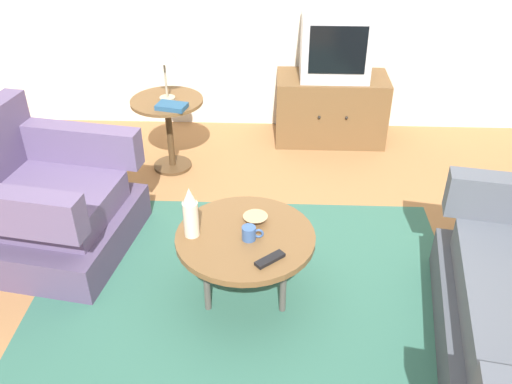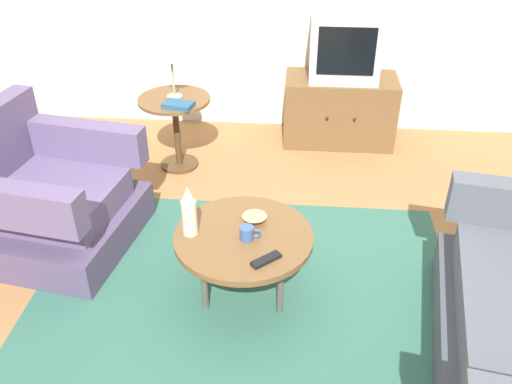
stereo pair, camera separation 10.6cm
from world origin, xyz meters
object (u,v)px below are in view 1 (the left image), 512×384
(tv_stand, at_px, (330,108))
(tv_remote_dark, at_px, (270,259))
(television, at_px, (336,46))
(mug, at_px, (250,233))
(armchair, at_px, (42,206))
(side_table, at_px, (168,119))
(table_lamp, at_px, (163,53))
(coffee_table, at_px, (245,240))
(bowl, at_px, (255,219))
(vase, at_px, (191,213))
(book, at_px, (172,106))

(tv_stand, xyz_separation_m, tv_remote_dark, (-0.47, -2.21, 0.16))
(television, distance_m, mug, 2.14)
(armchair, relative_size, side_table, 1.83)
(tv_stand, bearing_deg, table_lamp, -156.49)
(coffee_table, bearing_deg, bowl, 68.11)
(armchair, distance_m, television, 2.52)
(side_table, relative_size, table_lamp, 1.29)
(tv_stand, bearing_deg, vase, -113.95)
(side_table, distance_m, table_lamp, 0.51)
(table_lamp, xyz_separation_m, bowl, (0.71, -1.33, -0.48))
(table_lamp, bearing_deg, tv_stand, 23.51)
(tv_stand, bearing_deg, bowl, -106.57)
(vase, relative_size, bowl, 2.14)
(television, relative_size, tv_remote_dark, 3.49)
(coffee_table, xyz_separation_m, television, (0.61, 2.00, 0.42))
(book, bearing_deg, tv_remote_dark, -50.25)
(mug, distance_m, tv_remote_dark, 0.21)
(armchair, distance_m, tv_remote_dark, 1.56)
(coffee_table, bearing_deg, mug, -50.79)
(armchair, relative_size, television, 1.93)
(table_lamp, relative_size, book, 1.89)
(armchair, relative_size, vase, 3.62)
(armchair, distance_m, side_table, 1.20)
(bowl, height_order, tv_remote_dark, bowl)
(coffee_table, height_order, tv_remote_dark, tv_remote_dark)
(mug, xyz_separation_m, book, (-0.63, 1.32, 0.12))
(armchair, relative_size, coffee_table, 1.41)
(table_lamp, relative_size, tv_remote_dark, 2.86)
(mug, bearing_deg, television, 73.96)
(vase, bearing_deg, armchair, 157.02)
(side_table, xyz_separation_m, vase, (0.39, -1.45, 0.15))
(side_table, distance_m, mug, 1.64)
(armchair, height_order, television, television)
(coffee_table, bearing_deg, armchair, 161.93)
(mug, relative_size, book, 0.49)
(armchair, relative_size, book, 4.47)
(armchair, xyz_separation_m, mug, (1.31, -0.45, 0.17))
(coffee_table, relative_size, television, 1.37)
(mug, xyz_separation_m, tv_remote_dark, (0.11, -0.17, -0.03))
(coffee_table, height_order, tv_stand, tv_stand)
(television, bearing_deg, tv_stand, 90.00)
(tv_stand, distance_m, mug, 2.12)
(tv_stand, bearing_deg, side_table, -156.55)
(armchair, xyz_separation_m, tv_stand, (1.90, 1.58, -0.02))
(television, height_order, mug, television)
(vase, relative_size, book, 1.24)
(table_lamp, height_order, book, table_lamp)
(bowl, xyz_separation_m, book, (-0.65, 1.17, 0.14))
(side_table, height_order, television, television)
(bowl, bearing_deg, table_lamp, 118.31)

